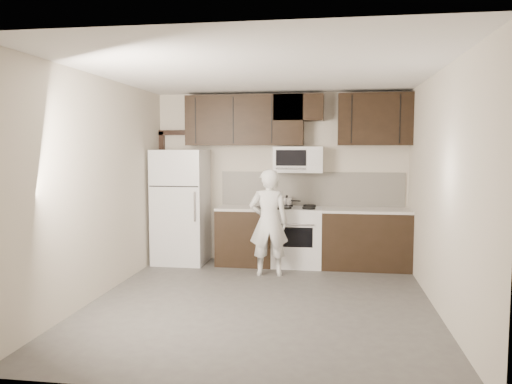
% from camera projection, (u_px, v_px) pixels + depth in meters
% --- Properties ---
extents(floor, '(4.50, 4.50, 0.00)m').
position_uv_depth(floor, '(261.00, 302.00, 5.92)').
color(floor, '#4A4745').
rests_on(floor, ground).
extents(back_wall, '(4.00, 0.00, 4.00)m').
position_uv_depth(back_wall, '(280.00, 178.00, 8.01)').
color(back_wall, beige).
rests_on(back_wall, ground).
extents(ceiling, '(4.50, 4.50, 0.00)m').
position_uv_depth(ceiling, '(261.00, 71.00, 5.68)').
color(ceiling, white).
rests_on(ceiling, back_wall).
extents(counter_run, '(2.95, 0.64, 0.91)m').
position_uv_depth(counter_run, '(317.00, 237.00, 7.70)').
color(counter_run, black).
rests_on(counter_run, floor).
extents(stove, '(0.76, 0.66, 0.94)m').
position_uv_depth(stove, '(297.00, 236.00, 7.74)').
color(stove, silver).
rests_on(stove, floor).
extents(backsplash, '(2.90, 0.02, 0.54)m').
position_uv_depth(backsplash, '(311.00, 189.00, 7.94)').
color(backsplash, silver).
rests_on(backsplash, counter_run).
extents(upper_cabinets, '(3.48, 0.35, 0.78)m').
position_uv_depth(upper_cabinets, '(293.00, 119.00, 7.73)').
color(upper_cabinets, black).
rests_on(upper_cabinets, back_wall).
extents(microwave, '(0.76, 0.42, 0.40)m').
position_uv_depth(microwave, '(298.00, 160.00, 7.75)').
color(microwave, silver).
rests_on(microwave, upper_cabinets).
extents(refrigerator, '(0.80, 0.76, 1.80)m').
position_uv_depth(refrigerator, '(181.00, 207.00, 7.93)').
color(refrigerator, silver).
rests_on(refrigerator, floor).
extents(door_trim, '(0.50, 0.08, 2.12)m').
position_uv_depth(door_trim, '(165.00, 183.00, 8.27)').
color(door_trim, black).
rests_on(door_trim, floor).
extents(saucepan, '(0.32, 0.19, 0.18)m').
position_uv_depth(saucepan, '(287.00, 202.00, 7.87)').
color(saucepan, silver).
rests_on(saucepan, stove).
extents(baking_tray, '(0.43, 0.35, 0.02)m').
position_uv_depth(baking_tray, '(269.00, 207.00, 7.64)').
color(baking_tray, black).
rests_on(baking_tray, counter_run).
extents(pizza, '(0.30, 0.30, 0.02)m').
position_uv_depth(pizza, '(269.00, 206.00, 7.64)').
color(pizza, '#CEB18A').
rests_on(pizza, baking_tray).
extents(person, '(0.61, 0.44, 1.54)m').
position_uv_depth(person, '(269.00, 222.00, 7.13)').
color(person, silver).
rests_on(person, floor).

